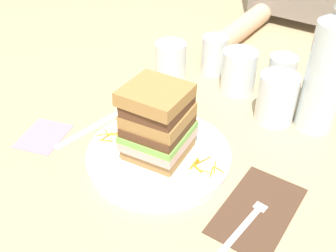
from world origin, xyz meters
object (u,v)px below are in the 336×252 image
napkin_pink (43,136)px  sandwich (158,122)px  empty_tumbler_0 (214,55)px  empty_tumbler_1 (239,71)px  empty_tumbler_3 (281,76)px  juice_glass (276,101)px  empty_tumbler_2 (171,63)px  main_plate (159,155)px  knife (94,126)px  water_bottle (327,70)px  napkin_dark (258,210)px  fork (251,217)px

napkin_pink → sandwich: bearing=18.3°
empty_tumbler_0 → empty_tumbler_1: 0.10m
empty_tumbler_1 → empty_tumbler_0: bearing=153.9°
empty_tumbler_3 → juice_glass: bearing=-73.0°
empty_tumbler_2 → main_plate: bearing=-59.9°
knife → sandwich: bearing=-1.8°
juice_glass → water_bottle: water_bottle is taller
water_bottle → empty_tumbler_3: size_ratio=2.99×
juice_glass → empty_tumbler_1: size_ratio=1.05×
napkin_pink → empty_tumbler_3: bearing=52.0°
knife → juice_glass: 0.38m
water_bottle → empty_tumbler_0: size_ratio=3.03×
water_bottle → empty_tumbler_2: (-0.34, -0.02, -0.08)m
sandwich → empty_tumbler_0: bearing=103.1°
main_plate → empty_tumbler_3: (0.09, 0.33, 0.04)m
napkin_dark → napkin_pink: bearing=-171.3°
main_plate → napkin_dark: 0.20m
empty_tumbler_1 → napkin_pink: (-0.24, -0.37, -0.05)m
water_bottle → empty_tumbler_1: (-0.19, 0.03, -0.08)m
main_plate → empty_tumbler_1: size_ratio=2.69×
water_bottle → knife: bearing=-144.5°
water_bottle → empty_tumbler_1: water_bottle is taller
sandwich → juice_glass: sandwich is taller
napkin_dark → water_bottle: 0.30m
empty_tumbler_0 → empty_tumbler_1: size_ratio=0.95×
empty_tumbler_2 → napkin_pink: size_ratio=0.99×
empty_tumbler_1 → empty_tumbler_2: size_ratio=1.00×
fork → water_bottle: 0.32m
sandwich → empty_tumbler_3: (0.09, 0.34, -0.04)m
fork → knife: size_ratio=0.83×
water_bottle → sandwich: bearing=-126.8°
juice_glass → empty_tumbler_2: bearing=178.7°
empty_tumbler_3 → knife: bearing=-128.2°
sandwich → napkin_dark: size_ratio=0.78×
sandwich → water_bottle: 0.33m
main_plate → empty_tumbler_0: size_ratio=2.82×
empty_tumbler_0 → empty_tumbler_3: empty_tumbler_3 is taller
sandwich → knife: (-0.17, 0.01, -0.08)m
napkin_dark → empty_tumbler_1: bearing=122.2°
fork → water_bottle: size_ratio=0.59×
empty_tumbler_3 → napkin_pink: empty_tumbler_3 is taller
empty_tumbler_2 → empty_tumbler_3: 0.25m
fork → empty_tumbler_1: bearing=120.1°
water_bottle → napkin_dark: bearing=-89.3°
knife → empty_tumbler_3: empty_tumbler_3 is taller
juice_glass → empty_tumbler_1: 0.13m
napkin_dark → juice_glass: juice_glass is taller
napkin_dark → empty_tumbler_3: (-0.11, 0.34, 0.05)m
main_plate → fork: main_plate is taller
napkin_dark → water_bottle: bearing=90.7°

